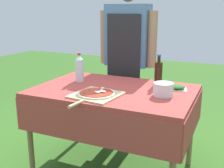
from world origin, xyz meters
TOP-DOWN VIEW (x-y plane):
  - prep_table at (0.00, 0.00)m, footprint 1.38×0.93m
  - person_cook at (-0.15, 0.69)m, footprint 0.65×0.23m
  - pizza_on_peel at (-0.05, -0.25)m, footprint 0.39×0.54m
  - oil_bottle at (0.31, 0.28)m, footprint 0.07×0.07m
  - water_bottle at (-0.40, 0.10)m, footprint 0.08×0.08m
  - herb_container at (0.50, 0.20)m, footprint 0.20×0.17m
  - mixing_tub at (0.44, -0.02)m, footprint 0.16×0.16m

SIDE VIEW (x-z plane):
  - prep_table at x=0.00m, z-range 0.31..1.11m
  - pizza_on_peel at x=-0.05m, z-range 0.79..0.84m
  - herb_container at x=0.50m, z-range 0.80..0.84m
  - mixing_tub at x=0.44m, z-range 0.80..0.90m
  - oil_bottle at x=0.31m, z-range 0.77..1.05m
  - water_bottle at x=-0.40m, z-range 0.79..1.06m
  - person_cook at x=-0.15m, z-range 0.16..1.90m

